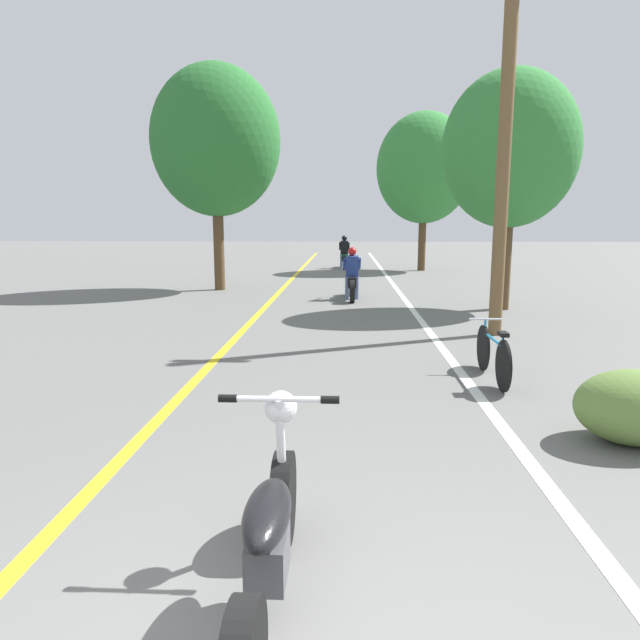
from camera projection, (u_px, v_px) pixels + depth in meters
name	position (u px, v px, depth m)	size (l,w,h in m)	color
lane_stripe_center	(270.00, 302.00, 14.89)	(0.14, 48.00, 0.01)	yellow
lane_stripe_edge	(407.00, 302.00, 14.73)	(0.14, 48.00, 0.01)	white
utility_pole	(504.00, 146.00, 9.97)	(1.10, 0.24, 6.54)	brown
roadside_tree_right_near	(510.00, 150.00, 13.01)	(3.10, 2.79, 5.48)	#513A23
roadside_tree_right_far	(424.00, 168.00, 23.87)	(3.99, 3.59, 6.59)	#513A23
roadside_tree_left	(216.00, 141.00, 16.82)	(3.83, 3.45, 6.63)	#513A23
roadside_bush	(635.00, 407.00, 5.31)	(1.10, 0.88, 0.70)	#5B7A38
motorcycle_foreground	(269.00, 538.00, 2.99)	(0.72, 2.07, 1.04)	black
motorcycle_rider_lead	(352.00, 280.00, 15.36)	(0.50, 2.10, 1.39)	black
motorcycle_rider_far	(344.00, 256.00, 25.66)	(0.50, 2.08, 1.47)	black
bicycle_parked	(493.00, 354.00, 7.44)	(0.44, 1.68, 0.75)	black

